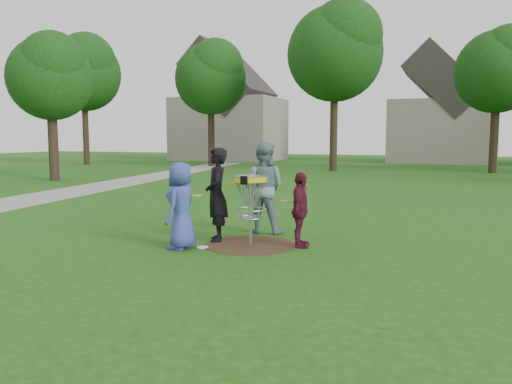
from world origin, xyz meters
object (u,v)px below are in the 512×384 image
(player_black, at_px, (217,195))
(disc_golf_basket, at_px, (250,193))
(player_blue, at_px, (181,206))
(player_maroon, at_px, (300,210))
(player_grey, at_px, (263,188))

(player_black, relative_size, disc_golf_basket, 1.35)
(player_blue, relative_size, disc_golf_basket, 1.17)
(player_maroon, xyz_separation_m, disc_golf_basket, (-0.94, -0.17, 0.31))
(player_grey, bearing_deg, player_maroon, 133.05)
(player_black, relative_size, player_grey, 0.95)
(player_blue, xyz_separation_m, disc_golf_basket, (1.09, 0.73, 0.21))
(player_blue, relative_size, player_grey, 0.82)
(player_grey, height_order, disc_golf_basket, player_grey)
(player_black, relative_size, player_maroon, 1.31)
(disc_golf_basket, bearing_deg, player_maroon, 10.46)
(player_blue, bearing_deg, disc_golf_basket, 123.01)
(player_black, bearing_deg, player_grey, 127.38)
(player_black, distance_m, player_maroon, 1.72)
(player_blue, height_order, player_grey, player_grey)
(player_blue, relative_size, player_black, 0.87)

